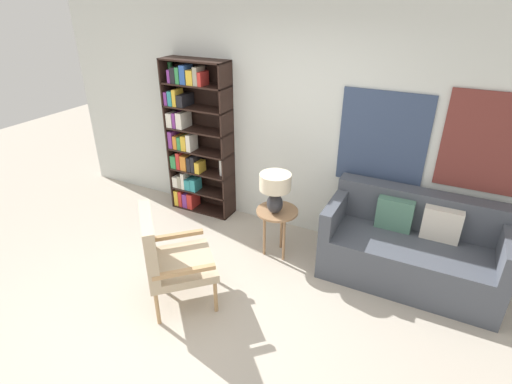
{
  "coord_description": "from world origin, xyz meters",
  "views": [
    {
      "loc": [
        1.71,
        -2.12,
        2.71
      ],
      "look_at": [
        0.1,
        1.05,
        0.9
      ],
      "focal_mm": 28.0,
      "sensor_mm": 36.0,
      "label": 1
    }
  ],
  "objects_px": {
    "side_table": "(277,216)",
    "armchair": "(166,254)",
    "bookshelf": "(193,141)",
    "table_lamp": "(275,188)",
    "couch": "(411,249)"
  },
  "relations": [
    {
      "from": "side_table",
      "to": "armchair",
      "type": "bearing_deg",
      "value": -117.24
    },
    {
      "from": "armchair",
      "to": "side_table",
      "type": "relative_size",
      "value": 1.69
    },
    {
      "from": "bookshelf",
      "to": "armchair",
      "type": "relative_size",
      "value": 2.06
    },
    {
      "from": "table_lamp",
      "to": "armchair",
      "type": "bearing_deg",
      "value": -118.25
    },
    {
      "from": "bookshelf",
      "to": "couch",
      "type": "bearing_deg",
      "value": -5.01
    },
    {
      "from": "bookshelf",
      "to": "side_table",
      "type": "distance_m",
      "value": 1.58
    },
    {
      "from": "couch",
      "to": "armchair",
      "type": "bearing_deg",
      "value": -144.46
    },
    {
      "from": "bookshelf",
      "to": "armchair",
      "type": "height_order",
      "value": "bookshelf"
    },
    {
      "from": "bookshelf",
      "to": "couch",
      "type": "distance_m",
      "value": 2.89
    },
    {
      "from": "bookshelf",
      "to": "armchair",
      "type": "bearing_deg",
      "value": -63.67
    },
    {
      "from": "couch",
      "to": "side_table",
      "type": "distance_m",
      "value": 1.42
    },
    {
      "from": "armchair",
      "to": "bookshelf",
      "type": "bearing_deg",
      "value": 116.33
    },
    {
      "from": "bookshelf",
      "to": "table_lamp",
      "type": "relative_size",
      "value": 4.4
    },
    {
      "from": "bookshelf",
      "to": "couch",
      "type": "height_order",
      "value": "bookshelf"
    },
    {
      "from": "armchair",
      "to": "couch",
      "type": "distance_m",
      "value": 2.45
    }
  ]
}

